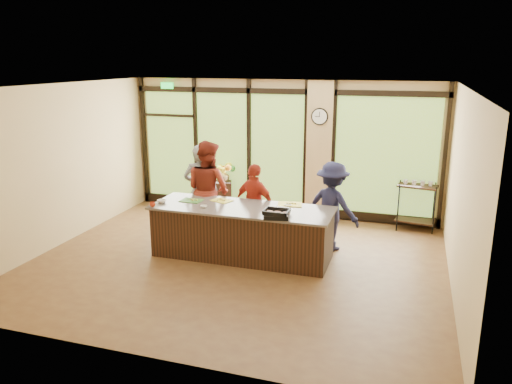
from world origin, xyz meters
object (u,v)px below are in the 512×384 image
Objects in this scene: roasting_pan at (277,216)px; cook_left at (201,191)px; cook_right at (332,206)px; bar_cart at (417,200)px; flower_stand at (224,196)px; island_base at (242,233)px.

cook_left is at bearing 136.00° from roasting_pan.
cook_right is 1.57× the size of bar_cart.
cook_left is 1.76m from flower_stand.
bar_cart is (2.93, 2.45, 0.19)m from island_base.
cook_left reaches higher than bar_cart.
cook_left is 4.60× the size of roasting_pan.
flower_stand is at bearing 114.24° from roasting_pan.
roasting_pan is at bearing 134.55° from cook_left.
cook_right is 2.19m from bar_cart.
roasting_pan is at bearing -75.21° from flower_stand.
roasting_pan is 3.56m from flower_stand.
flower_stand is at bearing -170.23° from bar_cart.
flower_stand is at bearing 117.86° from island_base.
flower_stand is (-0.17, 1.66, -0.57)m from cook_left.
cook_left reaches higher than island_base.
cook_right is at bearing 168.49° from cook_left.
island_base is 7.71× the size of roasting_pan.
roasting_pan is (-0.71, -1.25, 0.13)m from cook_right.
bar_cart is at bearing -170.37° from cook_left.
island_base is 1.46m from cook_left.
cook_right is 2.32× the size of flower_stand.
bar_cart is at bearing 39.91° from island_base.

